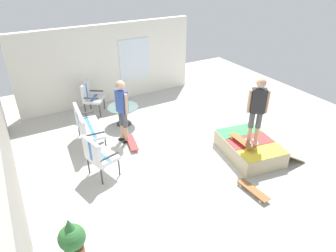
{
  "coord_description": "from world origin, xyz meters",
  "views": [
    {
      "loc": [
        -5.63,
        3.6,
        4.42
      ],
      "look_at": [
        0.09,
        0.34,
        0.7
      ],
      "focal_mm": 32.13,
      "sensor_mm": 36.0,
      "label": 1
    }
  ],
  "objects": [
    {
      "name": "patio_chair_near_house",
      "position": [
        3.16,
        1.42,
        0.61
      ],
      "size": [
        0.82,
        0.8,
        1.02
      ],
      "color": "#38383D",
      "rests_on": "ground_plane"
    },
    {
      "name": "person_watching",
      "position": [
        1.06,
        1.15,
        1.02
      ],
      "size": [
        0.47,
        0.3,
        1.74
      ],
      "color": "black",
      "rests_on": "ground_plane"
    },
    {
      "name": "skateboard_by_bench",
      "position": [
        0.73,
        1.08,
        0.08
      ],
      "size": [
        0.82,
        0.35,
        0.1
      ],
      "color": "#B23838",
      "rests_on": "ground_plane"
    },
    {
      "name": "person_skater",
      "position": [
        -1.25,
        -1.26,
        1.41
      ],
      "size": [
        0.36,
        0.41,
        1.68
      ],
      "color": "silver",
      "rests_on": "skate_ramp"
    },
    {
      "name": "house_facade",
      "position": [
        3.8,
        0.49,
        1.29
      ],
      "size": [
        0.23,
        6.0,
        2.59
      ],
      "color": "white",
      "rests_on": "ground_plane"
    },
    {
      "name": "skate_ramp",
      "position": [
        -1.16,
        -1.34,
        0.22
      ],
      "size": [
        1.85,
        1.96,
        0.43
      ],
      "color": "tan",
      "rests_on": "ground_plane"
    },
    {
      "name": "back_wall_cinderblock",
      "position": [
        0.0,
        4.0,
        1.05
      ],
      "size": [
        9.0,
        0.2,
        2.11
      ],
      "color": "#9E998E",
      "rests_on": "ground_plane"
    },
    {
      "name": "potted_plant",
      "position": [
        -2.01,
        3.3,
        0.47
      ],
      "size": [
        0.44,
        0.44,
        0.92
      ],
      "color": "brown",
      "rests_on": "ground_plane"
    },
    {
      "name": "patio_chair_by_wall",
      "position": [
        -0.11,
        2.24,
        0.61
      ],
      "size": [
        0.74,
        0.69,
        1.02
      ],
      "color": "#38383D",
      "rests_on": "ground_plane"
    },
    {
      "name": "ground_plane",
      "position": [
        0.0,
        0.0,
        -0.05
      ],
      "size": [
        12.0,
        12.0,
        0.1
      ],
      "primitive_type": "cube",
      "color": "beige"
    },
    {
      "name": "patio_table",
      "position": [
        1.94,
        0.81,
        0.4
      ],
      "size": [
        0.9,
        0.9,
        0.57
      ],
      "color": "#38383D",
      "rests_on": "ground_plane"
    },
    {
      "name": "patio_bench",
      "position": [
        1.34,
        2.09,
        0.62
      ],
      "size": [
        1.29,
        0.65,
        1.02
      ],
      "color": "#38383D",
      "rests_on": "ground_plane"
    },
    {
      "name": "skateboard_on_ramp",
      "position": [
        -1.16,
        -1.02,
        0.52
      ],
      "size": [
        0.81,
        0.25,
        0.1
      ],
      "color": "brown",
      "rests_on": "skate_ramp"
    },
    {
      "name": "skateboard_spare",
      "position": [
        -2.28,
        -0.41,
        0.08
      ],
      "size": [
        0.81,
        0.23,
        0.1
      ],
      "color": "brown",
      "rests_on": "ground_plane"
    }
  ]
}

